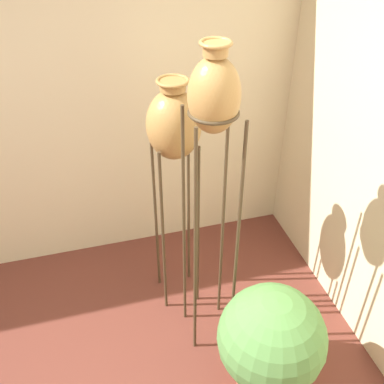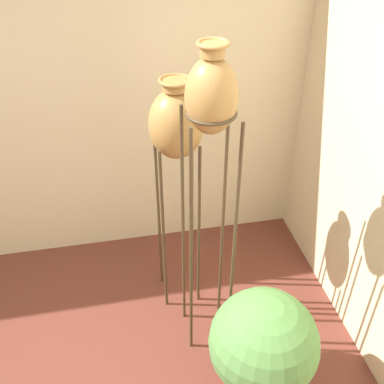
# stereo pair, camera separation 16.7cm
# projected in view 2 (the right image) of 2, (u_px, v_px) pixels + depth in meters

# --- Properties ---
(wall_back) EXTENTS (7.70, 0.06, 2.70)m
(wall_back) POSITION_uv_depth(u_px,v_px,m) (53.00, 98.00, 3.13)
(wall_back) COLOR beige
(wall_back) RESTS_ON ground_plane
(vase_stand_tall) EXTENTS (0.28, 0.28, 2.02)m
(vase_stand_tall) POSITION_uv_depth(u_px,v_px,m) (211.00, 110.00, 2.21)
(vase_stand_tall) COLOR #473823
(vase_stand_tall) RESTS_ON ground_plane
(vase_stand_medium) EXTENTS (0.33, 0.33, 1.70)m
(vase_stand_medium) POSITION_uv_depth(u_px,v_px,m) (176.00, 128.00, 2.66)
(vase_stand_medium) COLOR #473823
(vase_stand_medium) RESTS_ON ground_plane
(potted_plant) EXTENTS (0.62, 0.62, 0.80)m
(potted_plant) POSITION_uv_depth(u_px,v_px,m) (263.00, 348.00, 2.53)
(potted_plant) COLOR #B26647
(potted_plant) RESTS_ON ground_plane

